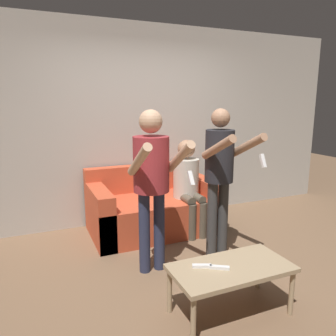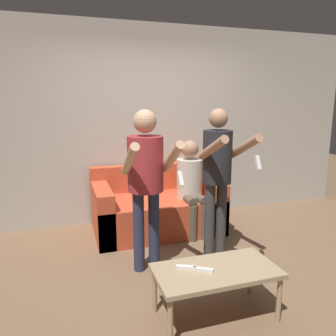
% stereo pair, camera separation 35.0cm
% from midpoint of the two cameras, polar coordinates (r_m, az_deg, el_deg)
% --- Properties ---
extents(ground_plane, '(14.00, 14.00, 0.00)m').
position_cam_midpoint_polar(ground_plane, '(3.42, 2.31, -17.87)').
color(ground_plane, brown).
extents(wall_back, '(6.40, 0.06, 2.70)m').
position_cam_midpoint_polar(wall_back, '(4.61, -6.96, 7.46)').
color(wall_back, '#B7B2A8').
rests_on(wall_back, ground_plane).
extents(couch, '(1.61, 0.94, 0.81)m').
position_cam_midpoint_polar(couch, '(4.34, -5.00, -7.13)').
color(couch, '#C64C2D').
rests_on(couch, ground_plane).
extents(person_standing_left, '(0.47, 0.67, 1.61)m').
position_cam_midpoint_polar(person_standing_left, '(3.12, -6.04, -0.94)').
color(person_standing_left, '#282D47').
rests_on(person_standing_left, ground_plane).
extents(person_standing_right, '(0.42, 0.67, 1.61)m').
position_cam_midpoint_polar(person_standing_right, '(3.41, 6.18, -0.11)').
color(person_standing_right, '#383838').
rests_on(person_standing_right, ground_plane).
extents(person_seated, '(0.33, 0.54, 1.20)m').
position_cam_midpoint_polar(person_seated, '(4.17, 1.11, -2.40)').
color(person_seated, brown).
rests_on(person_seated, ground_plane).
extents(coffee_table, '(0.96, 0.49, 0.41)m').
position_cam_midpoint_polar(coffee_table, '(2.71, 7.16, -17.49)').
color(coffee_table, tan).
rests_on(coffee_table, ground_plane).
extents(remote_near, '(0.15, 0.11, 0.02)m').
position_cam_midpoint_polar(remote_near, '(2.63, 5.09, -16.96)').
color(remote_near, white).
rests_on(remote_near, coffee_table).
extents(remote_far, '(0.15, 0.09, 0.02)m').
position_cam_midpoint_polar(remote_far, '(2.65, 2.02, -16.77)').
color(remote_far, white).
rests_on(remote_far, coffee_table).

